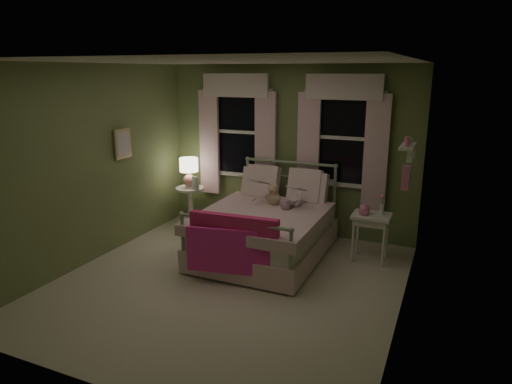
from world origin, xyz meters
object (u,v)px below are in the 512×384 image
at_px(child_right, 296,186).
at_px(nightstand_left, 190,201).
at_px(teddy_bear, 273,196).
at_px(table_lamp, 189,169).
at_px(nightstand_right, 371,222).
at_px(child_left, 260,184).
at_px(bed, 266,229).

relative_size(child_right, nightstand_left, 1.11).
relative_size(teddy_bear, table_lamp, 0.68).
relative_size(child_right, teddy_bear, 2.26).
xyz_separation_m(teddy_bear, nightstand_right, (1.35, 0.14, -0.24)).
distance_m(child_left, teddy_bear, 0.34).
height_order(child_right, teddy_bear, child_right).
relative_size(bed, child_right, 2.82).
distance_m(child_right, teddy_bear, 0.35).
bearing_deg(child_right, table_lamp, 3.43).
height_order(child_left, table_lamp, child_left).
relative_size(child_right, table_lamp, 1.54).
xyz_separation_m(bed, child_right, (0.28, 0.42, 0.55)).
relative_size(child_left, teddy_bear, 2.07).
distance_m(bed, child_left, 0.72).
bearing_deg(nightstand_right, child_right, 178.99).
height_order(child_right, table_lamp, child_right).
bearing_deg(bed, teddy_bear, 90.00).
relative_size(bed, nightstand_right, 3.18).
distance_m(bed, table_lamp, 1.86).
bearing_deg(child_left, table_lamp, -20.54).
distance_m(child_left, table_lamp, 1.38).
height_order(child_left, teddy_bear, child_left).
relative_size(bed, nightstand_left, 3.13).
distance_m(bed, nightstand_left, 1.77).
bearing_deg(nightstand_left, table_lamp, -45.00).
distance_m(teddy_bear, nightstand_left, 1.73).
distance_m(child_left, child_right, 0.56).
height_order(child_right, nightstand_left, child_right).
xyz_separation_m(nightstand_left, nightstand_right, (2.99, -0.27, 0.13)).
bearing_deg(bed, nightstand_right, 16.55).
distance_m(teddy_bear, nightstand_right, 1.38).
xyz_separation_m(teddy_bear, nightstand_left, (-1.63, 0.41, -0.37)).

